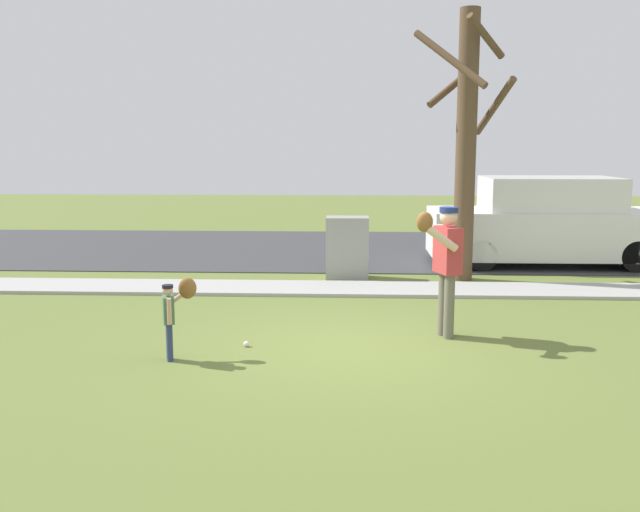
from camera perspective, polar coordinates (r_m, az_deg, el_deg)
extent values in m
plane|color=olive|center=(12.36, 2.22, -2.92)|extent=(48.00, 48.00, 0.00)
cube|color=#A3A39E|center=(12.45, 2.23, -2.69)|extent=(36.00, 1.20, 0.06)
cube|color=#38383A|center=(17.38, 2.35, 0.60)|extent=(36.00, 6.80, 0.02)
cylinder|color=#6B6656|center=(9.46, 10.54, -4.08)|extent=(0.14, 0.14, 0.88)
cylinder|color=#6B6656|center=(9.61, 10.07, -3.86)|extent=(0.14, 0.14, 0.88)
cube|color=#B73838|center=(9.40, 10.43, 0.49)|extent=(0.36, 0.48, 0.62)
sphere|color=beige|center=(9.35, 10.51, 3.20)|extent=(0.24, 0.24, 0.24)
cylinder|color=navy|center=(9.34, 10.52, 3.75)|extent=(0.25, 0.25, 0.07)
cylinder|color=beige|center=(9.02, 9.73, 1.58)|extent=(0.54, 0.27, 0.42)
ellipsoid|color=brown|center=(8.91, 8.58, 2.77)|extent=(0.25, 0.20, 0.26)
cylinder|color=beige|center=(9.63, 9.73, 0.82)|extent=(0.10, 0.10, 0.59)
cylinder|color=navy|center=(8.66, -12.26, -6.80)|extent=(0.07, 0.07, 0.46)
cylinder|color=navy|center=(8.57, -12.21, -6.96)|extent=(0.07, 0.07, 0.46)
cube|color=#4C7251|center=(8.51, -12.32, -4.32)|extent=(0.19, 0.25, 0.33)
sphere|color=tan|center=(8.46, -12.38, -2.77)|extent=(0.13, 0.13, 0.13)
cylinder|color=black|center=(8.45, -12.39, -2.45)|extent=(0.13, 0.13, 0.04)
cylinder|color=tan|center=(8.63, -11.50, -3.31)|extent=(0.29, 0.14, 0.22)
ellipsoid|color=brown|center=(8.62, -10.81, -2.61)|extent=(0.25, 0.20, 0.26)
cylinder|color=tan|center=(8.38, -12.25, -4.47)|extent=(0.05, 0.05, 0.31)
sphere|color=white|center=(9.07, -6.06, -7.19)|extent=(0.07, 0.07, 0.07)
cube|color=gray|center=(13.50, 2.25, 0.69)|extent=(0.82, 0.55, 1.20)
cylinder|color=brown|center=(13.49, 11.87, 8.70)|extent=(0.38, 0.38, 5.05)
cylinder|color=brown|center=(13.77, 14.11, 11.78)|extent=(0.54, 1.36, 1.03)
cylinder|color=brown|center=(13.89, 10.81, 13.53)|extent=(1.05, 0.69, 0.85)
cylinder|color=brown|center=(13.05, 10.59, 15.62)|extent=(1.26, 1.11, 1.14)
cylinder|color=brown|center=(13.38, 13.45, 17.11)|extent=(0.84, 0.72, 0.74)
cube|color=silver|center=(15.75, 18.15, 1.80)|extent=(5.00, 1.95, 1.00)
cube|color=silver|center=(15.67, 18.30, 4.88)|extent=(2.75, 1.79, 0.70)
cylinder|color=black|center=(14.61, 13.11, 0.07)|extent=(0.64, 0.22, 0.64)
cylinder|color=black|center=(16.30, 12.02, 1.02)|extent=(0.64, 0.22, 0.64)
cylinder|color=black|center=(15.48, 24.46, -0.02)|extent=(0.64, 0.22, 0.64)
cylinder|color=black|center=(17.08, 22.34, 0.90)|extent=(0.64, 0.22, 0.64)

